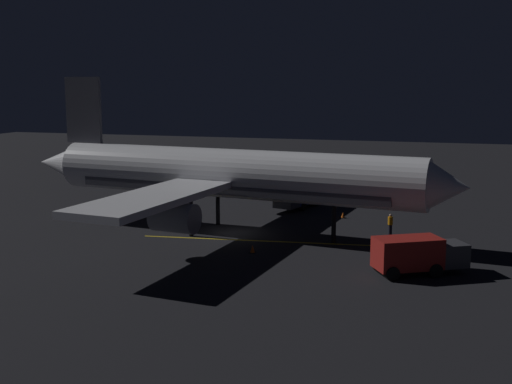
# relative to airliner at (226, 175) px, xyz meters

# --- Properties ---
(ground_plane) EXTENTS (180.00, 180.00, 0.20)m
(ground_plane) POSITION_rel_airliner_xyz_m (0.07, 0.61, -4.83)
(ground_plane) COLOR black
(apron_guide_stripe) EXTENTS (2.81, 20.82, 0.01)m
(apron_guide_stripe) POSITION_rel_airliner_xyz_m (1.91, 4.61, -4.73)
(apron_guide_stripe) COLOR gold
(apron_guide_stripe) RESTS_ON ground_plane
(airliner) EXTENTS (33.70, 38.32, 12.69)m
(airliner) POSITION_rel_airliner_xyz_m (0.00, 0.00, 0.00)
(airliner) COLOR white
(airliner) RESTS_ON ground_plane
(baggage_truck) EXTENTS (4.75, 6.21, 2.42)m
(baggage_truck) POSITION_rel_airliner_xyz_m (7.52, 15.60, -3.48)
(baggage_truck) COLOR maroon
(baggage_truck) RESTS_ON ground_plane
(catering_truck) EXTENTS (6.16, 3.59, 2.37)m
(catering_truck) POSITION_rel_airliner_xyz_m (-11.69, 3.34, -3.51)
(catering_truck) COLOR navy
(catering_truck) RESTS_ON ground_plane
(ground_crew_worker) EXTENTS (0.40, 0.40, 1.74)m
(ground_crew_worker) POSITION_rel_airliner_xyz_m (-2.91, 13.05, -3.85)
(ground_crew_worker) COLOR black
(ground_crew_worker) RESTS_ON ground_plane
(traffic_cone_near_left) EXTENTS (0.50, 0.50, 0.55)m
(traffic_cone_near_left) POSITION_rel_airliner_xyz_m (-8.38, 8.34, -4.48)
(traffic_cone_near_left) COLOR #EA590F
(traffic_cone_near_left) RESTS_ON ground_plane
(traffic_cone_near_right) EXTENTS (0.50, 0.50, 0.55)m
(traffic_cone_near_right) POSITION_rel_airliner_xyz_m (5.57, 4.02, -4.48)
(traffic_cone_near_right) COLOR #EA590F
(traffic_cone_near_right) RESTS_ON ground_plane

